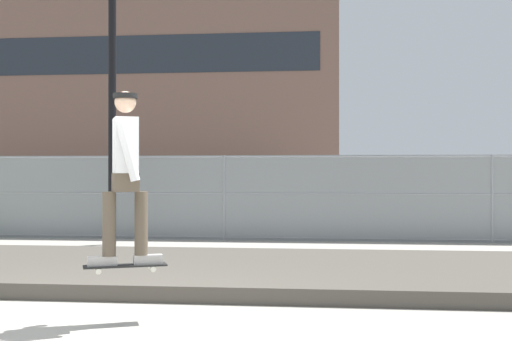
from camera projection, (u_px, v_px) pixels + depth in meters
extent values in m
plane|color=#9E998E|center=(85.00, 330.00, 6.15)|extent=(120.00, 120.00, 0.00)
cube|color=#4C473F|center=(168.00, 269.00, 9.34)|extent=(11.18, 3.84, 0.19)
cube|color=black|center=(125.00, 266.00, 6.42)|extent=(0.81, 0.50, 0.02)
cylinder|color=silver|center=(151.00, 267.00, 6.59)|extent=(0.06, 0.05, 0.05)
cylinder|color=silver|center=(153.00, 269.00, 6.41)|extent=(0.06, 0.05, 0.05)
cylinder|color=silver|center=(97.00, 269.00, 6.44)|extent=(0.06, 0.05, 0.05)
cylinder|color=silver|center=(98.00, 272.00, 6.26)|extent=(0.06, 0.05, 0.05)
cube|color=#99999E|center=(152.00, 266.00, 6.50)|extent=(0.10, 0.15, 0.01)
cube|color=#99999E|center=(98.00, 268.00, 6.35)|extent=(0.10, 0.15, 0.01)
cube|color=#B2ADA8|center=(148.00, 259.00, 6.49)|extent=(0.30, 0.20, 0.09)
cube|color=#B2ADA8|center=(102.00, 261.00, 6.36)|extent=(0.30, 0.20, 0.09)
cylinder|color=brown|center=(141.00, 223.00, 6.47)|extent=(0.13, 0.13, 0.63)
cylinder|color=brown|center=(109.00, 224.00, 6.38)|extent=(0.13, 0.13, 0.63)
cube|color=brown|center=(125.00, 182.00, 6.43)|extent=(0.35, 0.41, 0.18)
cube|color=white|center=(125.00, 146.00, 6.43)|extent=(0.35, 0.44, 0.54)
cylinder|color=white|center=(123.00, 152.00, 6.66)|extent=(0.25, 0.17, 0.58)
cylinder|color=white|center=(128.00, 151.00, 6.19)|extent=(0.25, 0.17, 0.58)
sphere|color=tan|center=(125.00, 102.00, 6.43)|extent=(0.21, 0.21, 0.21)
cylinder|color=black|center=(125.00, 96.00, 6.43)|extent=(0.24, 0.24, 0.05)
cylinder|color=gray|center=(224.00, 198.00, 14.38)|extent=(0.06, 0.06, 1.85)
cylinder|color=gray|center=(492.00, 199.00, 13.77)|extent=(0.06, 0.06, 1.85)
cylinder|color=gray|center=(224.00, 157.00, 14.39)|extent=(22.73, 0.04, 0.04)
cylinder|color=gray|center=(224.00, 193.00, 14.38)|extent=(22.73, 0.04, 0.04)
cylinder|color=gray|center=(224.00, 237.00, 14.38)|extent=(22.73, 0.04, 0.04)
cube|color=gray|center=(224.00, 198.00, 14.38)|extent=(22.73, 0.01, 1.85)
cylinder|color=black|center=(112.00, 80.00, 13.46)|extent=(0.16, 0.16, 6.75)
cube|color=#B7BABF|center=(93.00, 203.00, 17.51)|extent=(4.41, 1.81, 0.70)
cube|color=#23282D|center=(86.00, 178.00, 17.54)|extent=(2.21, 1.61, 0.64)
cylinder|color=black|center=(151.00, 214.00, 18.21)|extent=(0.64, 0.24, 0.64)
cylinder|color=black|center=(133.00, 218.00, 16.51)|extent=(0.64, 0.24, 0.64)
cylinder|color=black|center=(57.00, 214.00, 18.51)|extent=(0.64, 0.24, 0.64)
cylinder|color=black|center=(29.00, 218.00, 16.82)|extent=(0.64, 0.24, 0.64)
cube|color=silver|center=(302.00, 203.00, 17.40)|extent=(4.48, 1.99, 0.70)
cube|color=#23282D|center=(294.00, 178.00, 17.42)|extent=(2.27, 1.70, 0.64)
cylinder|color=black|center=(351.00, 214.00, 18.17)|extent=(0.65, 0.27, 0.64)
cylinder|color=black|center=(356.00, 219.00, 16.46)|extent=(0.65, 0.27, 0.64)
cylinder|color=black|center=(252.00, 214.00, 18.34)|extent=(0.65, 0.27, 0.64)
cylinder|color=black|center=(248.00, 218.00, 16.64)|extent=(0.65, 0.27, 0.64)
cylinder|color=black|center=(506.00, 216.00, 17.32)|extent=(0.64, 0.25, 0.64)
cube|color=brown|center=(137.00, 94.00, 49.89)|extent=(30.16, 12.95, 14.90)
cube|color=#1E232B|center=(109.00, 55.00, 43.44)|extent=(27.74, 0.04, 2.50)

